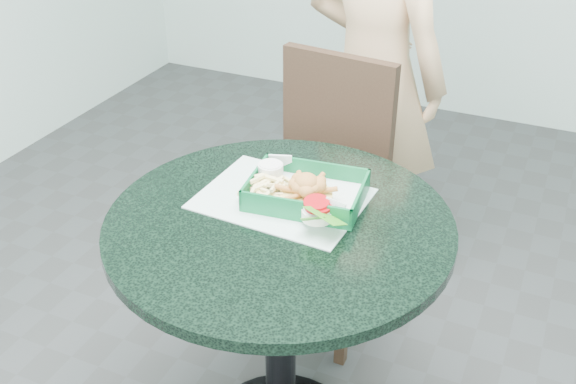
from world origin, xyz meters
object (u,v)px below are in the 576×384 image
at_px(sauce_ramekin, 274,174).
at_px(diner_person, 373,71).
at_px(dining_chair, 325,179).
at_px(food_basket, 306,201).
at_px(crab_sandwich, 305,195).
at_px(cafe_table, 280,282).

bearing_deg(sauce_ramekin, diner_person, 90.05).
bearing_deg(dining_chair, food_basket, -67.67).
relative_size(dining_chair, food_basket, 3.36).
bearing_deg(crab_sandwich, sauce_ramekin, 152.32).
relative_size(dining_chair, crab_sandwich, 7.24).
bearing_deg(food_basket, crab_sandwich, -75.07).
xyz_separation_m(food_basket, crab_sandwich, (0.01, -0.02, 0.03)).
bearing_deg(cafe_table, sauce_ramekin, 119.91).
height_order(dining_chair, crab_sandwich, dining_chair).
height_order(diner_person, crab_sandwich, diner_person).
distance_m(cafe_table, crab_sandwich, 0.24).
distance_m(dining_chair, crab_sandwich, 0.61).
bearing_deg(diner_person, food_basket, 112.58).
relative_size(diner_person, sauce_ramekin, 24.52).
xyz_separation_m(dining_chair, crab_sandwich, (0.15, -0.53, 0.27)).
height_order(dining_chair, diner_person, diner_person).
relative_size(diner_person, food_basket, 5.73).
xyz_separation_m(crab_sandwich, sauce_ramekin, (-0.11, 0.06, 0.00)).
height_order(cafe_table, sauce_ramekin, sauce_ramekin).
bearing_deg(dining_chair, diner_person, 91.24).
bearing_deg(food_basket, sauce_ramekin, 161.90).
distance_m(dining_chair, diner_person, 0.44).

